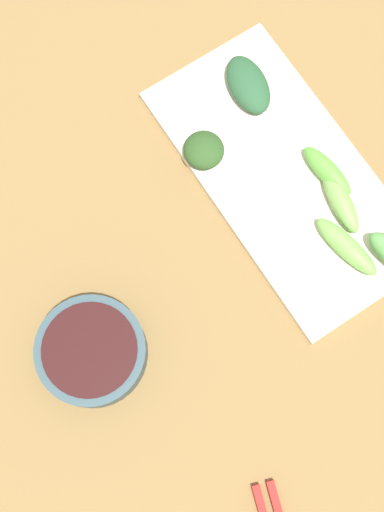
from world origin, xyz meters
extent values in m
cube|color=olive|center=(0.00, 0.00, 0.01)|extent=(2.10, 2.10, 0.02)
cylinder|color=#334B55|center=(-0.15, -0.03, 0.04)|extent=(0.11, 0.11, 0.04)
cylinder|color=black|center=(-0.15, -0.03, 0.05)|extent=(0.10, 0.10, 0.02)
cube|color=silver|center=(0.13, 0.03, 0.03)|extent=(0.17, 0.34, 0.01)
ellipsoid|color=#72B850|center=(0.14, -0.08, 0.04)|extent=(0.04, 0.09, 0.02)
ellipsoid|color=#75AA51|center=(0.16, -0.04, 0.04)|extent=(0.04, 0.08, 0.02)
ellipsoid|color=#5EAE3F|center=(0.17, 0.00, 0.04)|extent=(0.03, 0.07, 0.02)
ellipsoid|color=#2B4E22|center=(0.07, 0.09, 0.04)|extent=(0.05, 0.05, 0.02)
ellipsoid|color=#285635|center=(0.15, 0.13, 0.04)|extent=(0.05, 0.08, 0.02)
camera|label=1|loc=(-0.10, -0.15, 0.75)|focal=48.06mm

